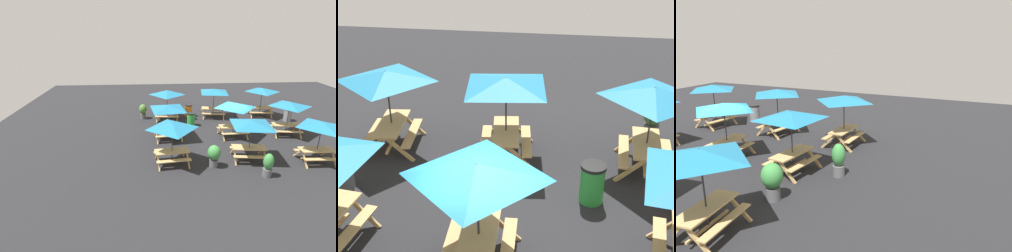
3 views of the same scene
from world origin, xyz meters
The scene contains 10 objects.
ground_plane centered at (0.00, 0.00, 0.00)m, with size 33.17×33.17×0.00m, color #232326.
picnic_table_1 centered at (0.19, -3.37, 1.99)m, with size 2.81×2.81×2.34m.
picnic_table_2 centered at (3.71, -3.87, 1.99)m, with size 2.07×2.07×2.34m.
picnic_table_3 centered at (0.29, -0.19, 1.99)m, with size 2.10×2.10×2.34m.
picnic_table_4 centered at (3.92, -0.15, 1.99)m, with size 2.27×2.27×2.34m.
picnic_table_7 centered at (3.73, 3.81, 1.99)m, with size 2.23×2.23×2.34m.
picnic_table_8 centered at (-4.00, -3.51, 1.99)m, with size 2.21×2.21×2.34m.
trash_bin_gray centered at (5.39, 2.52, 0.49)m, with size 0.59×0.59×0.98m.
potted_plant_1 centered at (-1.87, -3.96, 0.69)m, with size 0.67×0.67×1.20m.
potted_plant_2 centered at (0.53, -5.07, 0.63)m, with size 0.49×0.49×1.21m.
Camera 3 is at (-9.29, -9.63, 4.93)m, focal length 35.00 mm.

